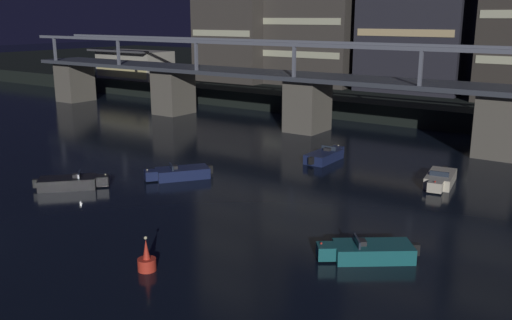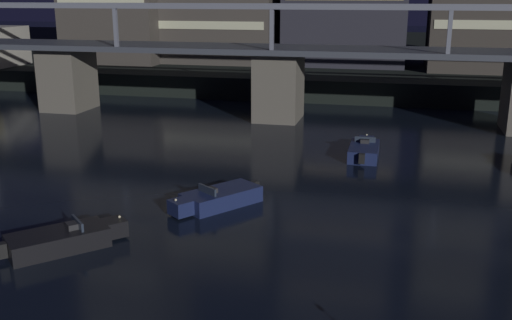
{
  "view_description": "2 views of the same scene",
  "coord_description": "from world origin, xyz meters",
  "px_view_note": "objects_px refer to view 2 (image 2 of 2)",
  "views": [
    {
      "loc": [
        29.53,
        -12.58,
        11.93
      ],
      "look_at": [
        7.36,
        19.05,
        2.04
      ],
      "focal_mm": 39.39,
      "sensor_mm": 36.0,
      "label": 1
    },
    {
      "loc": [
        9.57,
        -8.74,
        10.1
      ],
      "look_at": [
        2.5,
        20.67,
        1.62
      ],
      "focal_mm": 41.53,
      "sensor_mm": 36.0,
      "label": 2
    }
  ],
  "objects_px": {
    "river_bridge": "(279,71)",
    "speedboat_near_center": "(63,239)",
    "speedboat_near_left": "(218,198)",
    "speedboat_mid_left": "(364,150)"
  },
  "relations": [
    {
      "from": "speedboat_near_center",
      "to": "speedboat_mid_left",
      "type": "xyz_separation_m",
      "value": [
        11.13,
        17.48,
        0.0
      ]
    },
    {
      "from": "river_bridge",
      "to": "speedboat_near_center",
      "type": "relative_size",
      "value": 18.74
    },
    {
      "from": "speedboat_near_center",
      "to": "speedboat_mid_left",
      "type": "relative_size",
      "value": 0.86
    },
    {
      "from": "river_bridge",
      "to": "speedboat_near_left",
      "type": "height_order",
      "value": "river_bridge"
    },
    {
      "from": "river_bridge",
      "to": "speedboat_near_center",
      "type": "distance_m",
      "value": 28.24
    },
    {
      "from": "speedboat_near_center",
      "to": "speedboat_mid_left",
      "type": "height_order",
      "value": "same"
    },
    {
      "from": "river_bridge",
      "to": "speedboat_near_left",
      "type": "relative_size",
      "value": 17.76
    },
    {
      "from": "speedboat_near_left",
      "to": "speedboat_near_center",
      "type": "bearing_deg",
      "value": -126.4
    },
    {
      "from": "speedboat_near_left",
      "to": "speedboat_mid_left",
      "type": "bearing_deg",
      "value": 59.92
    },
    {
      "from": "speedboat_near_center",
      "to": "river_bridge",
      "type": "bearing_deg",
      "value": 83.05
    }
  ]
}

